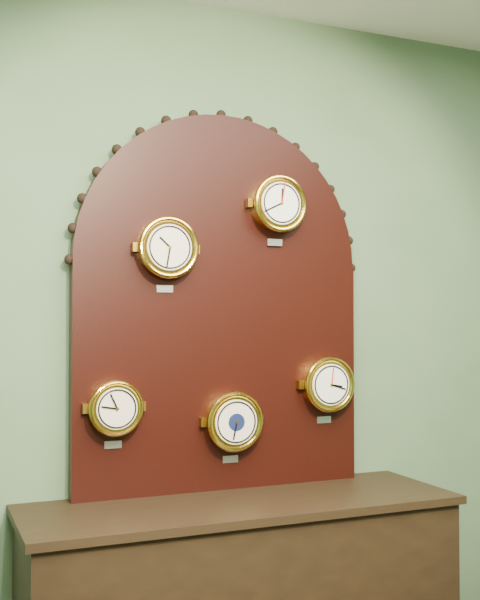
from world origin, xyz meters
name	(u,v)px	position (x,y,z in m)	size (l,w,h in m)	color
wall_back	(216,346)	(0.00, 2.50, 1.40)	(4.00, 4.00, 0.00)	#496847
display_board	(221,290)	(0.00, 2.45, 1.63)	(1.26, 0.06, 1.53)	black
roman_clock	(167,248)	(-0.25, 2.38, 1.78)	(0.24, 0.08, 0.29)	gold
arabic_clock	(278,204)	(0.22, 2.38, 1.98)	(0.23, 0.08, 0.28)	gold
hygrometer	(115,408)	(-0.45, 2.38, 1.18)	(0.21, 0.08, 0.26)	gold
barometer	(233,421)	(0.03, 2.38, 1.10)	(0.24, 0.08, 0.29)	gold
tide_clock	(328,384)	(0.45, 2.38, 1.24)	(0.23, 0.08, 0.28)	gold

